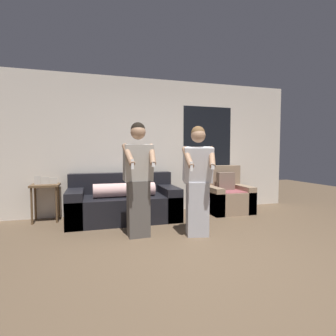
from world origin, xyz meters
name	(u,v)px	position (x,y,z in m)	size (l,w,h in m)	color
ground_plane	(213,262)	(0.00, 0.00, 0.00)	(14.00, 14.00, 0.00)	brown
wall_back	(158,146)	(0.02, 2.66, 1.35)	(5.99, 0.07, 2.70)	silver
couch	(124,203)	(-0.75, 2.13, 0.30)	(1.94, 0.97, 0.83)	black
armchair	(226,196)	(1.36, 2.22, 0.32)	(0.87, 0.81, 0.94)	#937A60
side_table	(45,190)	(-2.09, 2.40, 0.55)	(0.47, 0.39, 0.81)	brown
person_left	(138,179)	(-0.65, 1.12, 0.84)	(0.47, 0.48, 1.66)	#56514C
person_right	(198,181)	(0.19, 0.92, 0.81)	(0.48, 0.54, 1.60)	#B2B2B7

